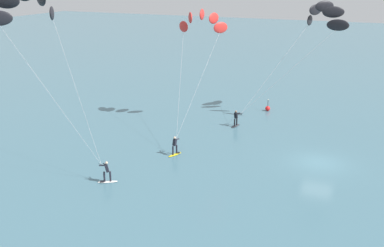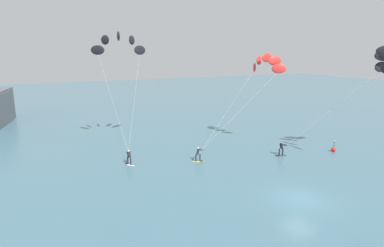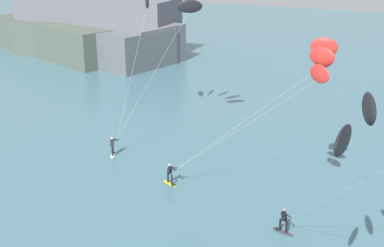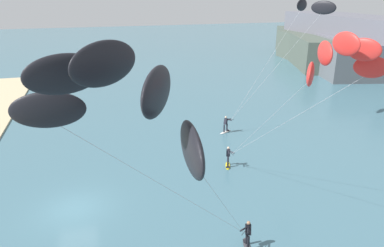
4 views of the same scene
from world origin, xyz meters
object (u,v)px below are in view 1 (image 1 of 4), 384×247
kitesurfer_far_out (201,26)px  marker_buoy (268,108)px  kitesurfer_nearshore (28,11)px  kitesurfer_mid_water (321,18)px

kitesurfer_far_out → marker_buoy: (6.58, -5.56, -9.65)m
kitesurfer_far_out → marker_buoy: size_ratio=8.64×
kitesurfer_nearshore → marker_buoy: kitesurfer_nearshore is taller
kitesurfer_mid_water → kitesurfer_far_out: bearing=119.0°
kitesurfer_nearshore → marker_buoy: 28.28m
kitesurfer_mid_water → marker_buoy: (0.65, 5.13, -10.25)m
marker_buoy → kitesurfer_nearshore: bearing=148.6°
kitesurfer_mid_water → kitesurfer_far_out: kitesurfer_mid_water is taller
kitesurfer_mid_water → marker_buoy: 11.48m
kitesurfer_mid_water → kitesurfer_nearshore: bearing=139.0°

